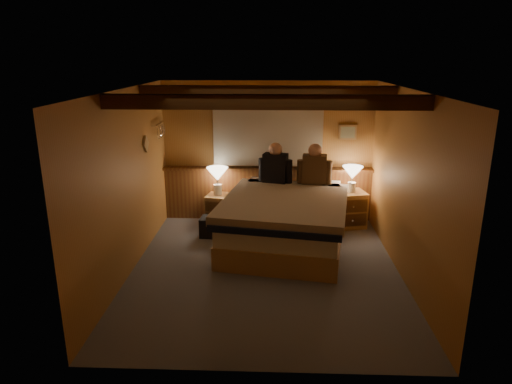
# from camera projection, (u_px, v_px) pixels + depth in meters

# --- Properties ---
(floor) EXTENTS (4.20, 4.20, 0.00)m
(floor) POSITION_uv_depth(u_px,v_px,m) (265.00, 269.00, 6.21)
(floor) COLOR slate
(floor) RESTS_ON ground
(ceiling) EXTENTS (4.20, 4.20, 0.00)m
(ceiling) POSITION_uv_depth(u_px,v_px,m) (266.00, 90.00, 5.52)
(ceiling) COLOR tan
(ceiling) RESTS_ON wall_back
(wall_back) EXTENTS (3.60, 0.00, 3.60)m
(wall_back) POSITION_uv_depth(u_px,v_px,m) (268.00, 152.00, 7.88)
(wall_back) COLOR #B68041
(wall_back) RESTS_ON floor
(wall_left) EXTENTS (0.00, 4.20, 4.20)m
(wall_left) POSITION_uv_depth(u_px,v_px,m) (127.00, 183.00, 5.93)
(wall_left) COLOR #B68041
(wall_left) RESTS_ON floor
(wall_right) EXTENTS (0.00, 4.20, 4.20)m
(wall_right) POSITION_uv_depth(u_px,v_px,m) (407.00, 186.00, 5.80)
(wall_right) COLOR #B68041
(wall_right) RESTS_ON floor
(wall_front) EXTENTS (3.60, 0.00, 3.60)m
(wall_front) POSITION_uv_depth(u_px,v_px,m) (261.00, 252.00, 3.86)
(wall_front) COLOR #B68041
(wall_front) RESTS_ON floor
(wainscot) EXTENTS (3.60, 0.23, 0.94)m
(wainscot) POSITION_uv_depth(u_px,v_px,m) (267.00, 192.00, 8.02)
(wainscot) COLOR brown
(wainscot) RESTS_ON wall_back
(curtain_window) EXTENTS (2.18, 0.09, 1.11)m
(curtain_window) POSITION_uv_depth(u_px,v_px,m) (268.00, 134.00, 7.72)
(curtain_window) COLOR #432A10
(curtain_window) RESTS_ON wall_back
(ceiling_beams) EXTENTS (3.60, 1.65, 0.16)m
(ceiling_beams) POSITION_uv_depth(u_px,v_px,m) (266.00, 96.00, 5.69)
(ceiling_beams) COLOR #432A10
(ceiling_beams) RESTS_ON ceiling
(coat_rail) EXTENTS (0.05, 0.55, 0.24)m
(coat_rail) POSITION_uv_depth(u_px,v_px,m) (160.00, 129.00, 7.30)
(coat_rail) COLOR silver
(coat_rail) RESTS_ON wall_left
(framed_print) EXTENTS (0.30, 0.04, 0.25)m
(framed_print) POSITION_uv_depth(u_px,v_px,m) (348.00, 132.00, 7.70)
(framed_print) COLOR tan
(framed_print) RESTS_ON wall_back
(bed) EXTENTS (2.10, 2.55, 0.78)m
(bed) POSITION_uv_depth(u_px,v_px,m) (286.00, 220.00, 6.89)
(bed) COLOR #AD7E4A
(bed) RESTS_ON floor
(nightstand_left) EXTENTS (0.54, 0.50, 0.51)m
(nightstand_left) POSITION_uv_depth(u_px,v_px,m) (221.00, 209.00, 7.86)
(nightstand_left) COLOR #AD7E4A
(nightstand_left) RESTS_ON floor
(nightstand_right) EXTENTS (0.64, 0.60, 0.61)m
(nightstand_right) POSITION_uv_depth(u_px,v_px,m) (347.00, 209.00, 7.73)
(nightstand_right) COLOR #AD7E4A
(nightstand_right) RESTS_ON floor
(lamp_left) EXTENTS (0.36, 0.36, 0.48)m
(lamp_left) POSITION_uv_depth(u_px,v_px,m) (217.00, 176.00, 7.71)
(lamp_left) COLOR silver
(lamp_left) RESTS_ON nightstand_left
(lamp_right) EXTENTS (0.34, 0.34, 0.44)m
(lamp_right) POSITION_uv_depth(u_px,v_px,m) (352.00, 174.00, 7.51)
(lamp_right) COLOR silver
(lamp_right) RESTS_ON nightstand_right
(person_left) EXTENTS (0.56, 0.31, 0.69)m
(person_left) POSITION_uv_depth(u_px,v_px,m) (275.00, 166.00, 7.50)
(person_left) COLOR black
(person_left) RESTS_ON bed
(person_right) EXTENTS (0.56, 0.27, 0.69)m
(person_right) POSITION_uv_depth(u_px,v_px,m) (315.00, 167.00, 7.42)
(person_right) COLOR #4F361F
(person_right) RESTS_ON bed
(duffel_bag) EXTENTS (0.54, 0.35, 0.37)m
(duffel_bag) POSITION_uv_depth(u_px,v_px,m) (217.00, 226.00, 7.32)
(duffel_bag) COLOR black
(duffel_bag) RESTS_ON floor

